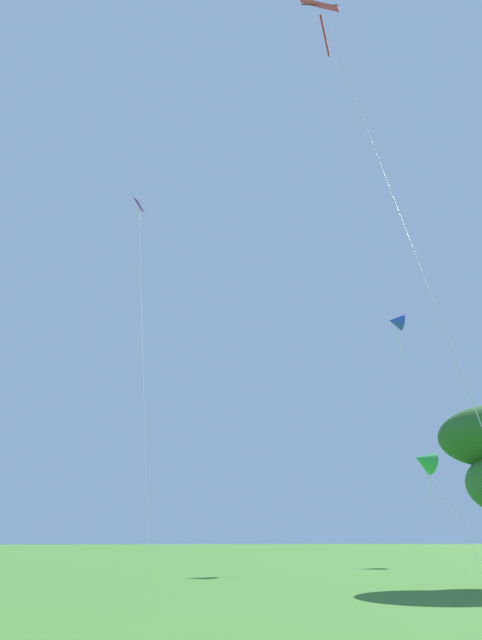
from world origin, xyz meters
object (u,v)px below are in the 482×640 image
kite_purple_streamer (139,223)px  kite_green_small (424,461)px  kite_blue_delta (396,322)px  kite_red_high (322,17)px

kite_purple_streamer → kite_green_small: kite_purple_streamer is taller
kite_purple_streamer → kite_green_small: 27.13m
kite_blue_delta → kite_green_small: bearing=48.0°
kite_red_high → kite_blue_delta: 23.00m
kite_purple_streamer → kite_green_small: (21.64, 3.94, -15.89)m
kite_red_high → kite_purple_streamer: 19.08m
kite_blue_delta → kite_purple_streamer: size_ratio=0.70×
kite_red_high → kite_green_small: bearing=58.1°
kite_red_high → kite_blue_delta: bearing=59.3°
kite_green_small → kite_purple_streamer: bearing=-169.7°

